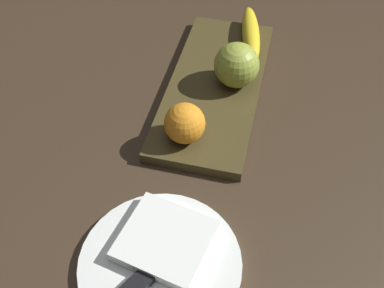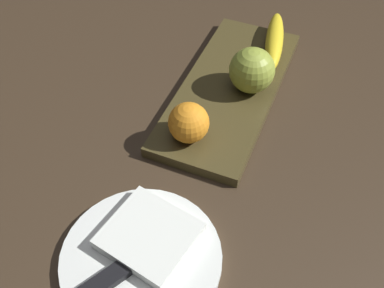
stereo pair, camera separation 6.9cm
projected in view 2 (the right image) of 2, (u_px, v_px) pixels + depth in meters
name	position (u px, v px, depth m)	size (l,w,h in m)	color
ground_plane	(217.00, 108.00, 0.81)	(2.40, 2.40, 0.00)	#392A1C
fruit_tray	(230.00, 90.00, 0.82)	(0.39, 0.16, 0.02)	#453B1E
apple	(252.00, 70.00, 0.78)	(0.08, 0.08, 0.08)	#91A339
banana	(274.00, 41.00, 0.88)	(0.18, 0.03, 0.03)	yellow
orange_near_apple	(189.00, 123.00, 0.71)	(0.07, 0.07, 0.07)	orange
dinner_plate	(141.00, 258.00, 0.61)	(0.22, 0.22, 0.01)	white
folded_napkin	(149.00, 236.00, 0.61)	(0.11, 0.12, 0.02)	white
knife	(110.00, 278.00, 0.58)	(0.17, 0.11, 0.01)	silver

